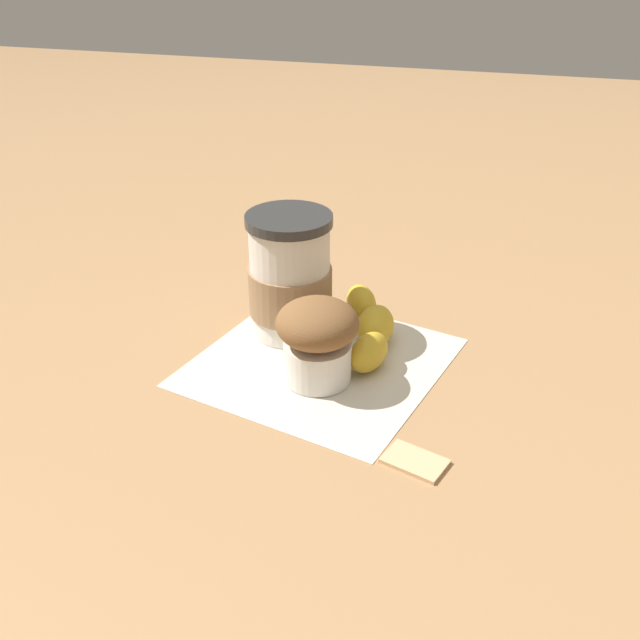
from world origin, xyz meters
TOP-DOWN VIEW (x-y plane):
  - ground_plane at (0.00, 0.00)m, footprint 3.00×3.00m
  - paper_napkin at (0.00, 0.00)m, footprint 0.27×0.27m
  - coffee_cup at (-0.05, 0.05)m, footprint 0.09×0.09m
  - muffin at (0.01, -0.03)m, footprint 0.08×0.08m
  - banana at (0.04, 0.05)m, footprint 0.08×0.15m
  - sugar_packet at (0.12, -0.13)m, footprint 0.06×0.05m

SIDE VIEW (x-z plane):
  - ground_plane at x=0.00m, z-range 0.00..0.00m
  - paper_napkin at x=0.00m, z-range 0.00..0.00m
  - sugar_packet at x=0.12m, z-range 0.00..0.01m
  - banana at x=0.04m, z-range 0.00..0.04m
  - muffin at x=0.01m, z-range 0.01..0.09m
  - coffee_cup at x=-0.05m, z-range 0.00..0.13m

